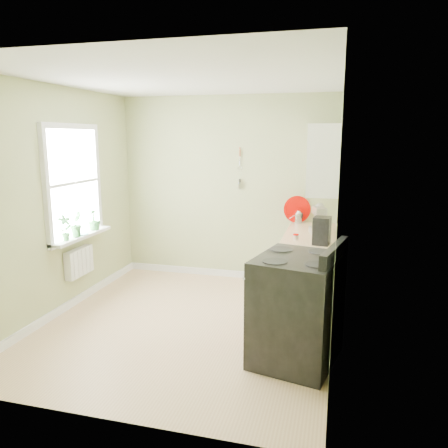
% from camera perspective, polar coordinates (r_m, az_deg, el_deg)
% --- Properties ---
extents(floor, '(3.20, 3.60, 0.02)m').
position_cam_1_polar(floor, '(5.17, -4.73, -12.92)').
color(floor, tan).
rests_on(floor, ground).
extents(ceiling, '(3.20, 3.60, 0.02)m').
position_cam_1_polar(ceiling, '(4.75, -5.30, 18.53)').
color(ceiling, white).
rests_on(ceiling, wall_back).
extents(wall_back, '(3.20, 0.02, 2.70)m').
position_cam_1_polar(wall_back, '(6.49, 0.39, 4.61)').
color(wall_back, '#B1B97E').
rests_on(wall_back, floor).
extents(wall_left, '(0.02, 3.60, 2.70)m').
position_cam_1_polar(wall_left, '(5.53, -20.94, 2.67)').
color(wall_left, '#B1B97E').
rests_on(wall_left, floor).
extents(wall_right, '(0.02, 3.60, 2.70)m').
position_cam_1_polar(wall_right, '(4.50, 14.68, 1.22)').
color(wall_right, '#B1B97E').
rests_on(wall_right, floor).
extents(base_cabinets, '(0.60, 1.60, 0.87)m').
position_cam_1_polar(base_cabinets, '(5.70, 11.14, -5.99)').
color(base_cabinets, white).
rests_on(base_cabinets, floor).
extents(countertop, '(0.64, 1.60, 0.04)m').
position_cam_1_polar(countertop, '(5.58, 11.22, -1.52)').
color(countertop, beige).
rests_on(countertop, base_cabinets).
extents(upper_cabinets, '(0.35, 1.40, 0.80)m').
position_cam_1_polar(upper_cabinets, '(5.55, 13.08, 8.35)').
color(upper_cabinets, white).
rests_on(upper_cabinets, wall_right).
extents(window, '(0.06, 1.14, 1.44)m').
position_cam_1_polar(window, '(5.73, -19.12, 5.10)').
color(window, white).
rests_on(window, wall_left).
extents(window_sill, '(0.18, 1.14, 0.04)m').
position_cam_1_polar(window_sill, '(5.80, -18.10, -1.49)').
color(window_sill, white).
rests_on(window_sill, wall_left).
extents(radiator, '(0.12, 0.50, 0.35)m').
position_cam_1_polar(radiator, '(5.85, -18.41, -4.73)').
color(radiator, white).
rests_on(radiator, wall_left).
extents(wall_utensils, '(0.02, 0.14, 0.58)m').
position_cam_1_polar(wall_utensils, '(6.40, 2.07, 6.43)').
color(wall_utensils, beige).
rests_on(wall_utensils, wall_back).
extents(stove, '(0.90, 0.97, 1.16)m').
position_cam_1_polar(stove, '(4.25, 9.52, -10.81)').
color(stove, black).
rests_on(stove, floor).
extents(stand_mixer, '(0.26, 0.34, 0.38)m').
position_cam_1_polar(stand_mixer, '(5.60, 12.28, 0.37)').
color(stand_mixer, '#B2B2B7').
rests_on(stand_mixer, countertop).
extents(kettle, '(0.18, 0.10, 0.18)m').
position_cam_1_polar(kettle, '(6.24, 9.67, 0.92)').
color(kettle, silver).
rests_on(kettle, countertop).
extents(coffee_maker, '(0.21, 0.22, 0.32)m').
position_cam_1_polar(coffee_maker, '(5.05, 12.63, -0.95)').
color(coffee_maker, black).
rests_on(coffee_maker, countertop).
extents(red_tray, '(0.38, 0.18, 0.38)m').
position_cam_1_polar(red_tray, '(6.26, 9.53, 1.90)').
color(red_tray, '#C00600').
rests_on(red_tray, countertop).
extents(jar, '(0.07, 0.07, 0.07)m').
position_cam_1_polar(jar, '(5.22, 9.36, -1.69)').
color(jar, '#C2AC97').
rests_on(jar, countertop).
extents(plant_a, '(0.18, 0.20, 0.31)m').
position_cam_1_polar(plant_a, '(5.48, -20.07, -0.46)').
color(plant_a, '#357739').
rests_on(plant_a, window_sill).
extents(plant_b, '(0.20, 0.22, 0.32)m').
position_cam_1_polar(plant_b, '(5.66, -18.76, 0.02)').
color(plant_b, '#357739').
rests_on(plant_b, window_sill).
extents(plant_c, '(0.18, 0.18, 0.28)m').
position_cam_1_polar(plant_c, '(6.00, -16.62, 0.59)').
color(plant_c, '#357739').
rests_on(plant_c, window_sill).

